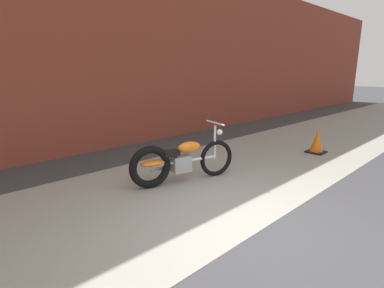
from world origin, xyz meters
The scene contains 5 objects.
ground_plane centered at (0.00, 0.00, 0.00)m, with size 80.00×80.00×0.00m, color #38383A.
sidewalk_slab centered at (0.00, 1.75, 0.00)m, with size 36.00×3.50×0.01m, color gray.
brick_building_wall centered at (0.00, 5.20, 2.43)m, with size 36.00×0.50×4.86m, color brown.
motorcycle_orange centered at (0.38, 1.95, 0.40)m, with size 1.95×0.80×1.03m.
traffic_cone centered at (4.12, 1.13, 0.25)m, with size 0.40×0.40×0.55m.
Camera 1 is at (-2.94, -1.84, 1.92)m, focal length 28.35 mm.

